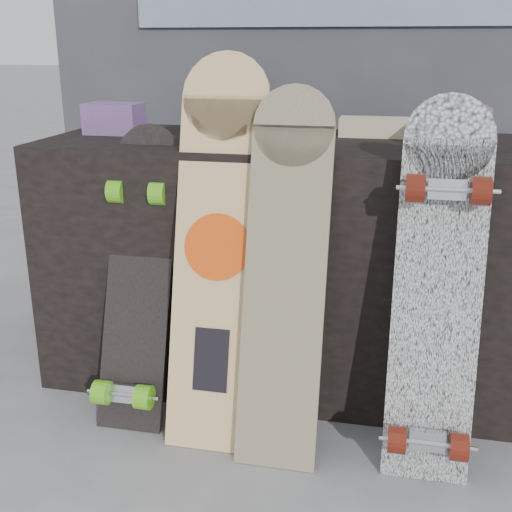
% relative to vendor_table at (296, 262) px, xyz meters
% --- Properties ---
extents(ground, '(60.00, 60.00, 0.00)m').
position_rel_vendor_table_xyz_m(ground, '(0.00, -0.50, -0.40)').
color(ground, slate).
rests_on(ground, ground).
extents(vendor_table, '(1.60, 0.60, 0.80)m').
position_rel_vendor_table_xyz_m(vendor_table, '(0.00, 0.00, 0.00)').
color(vendor_table, black).
rests_on(vendor_table, ground).
extents(booth, '(2.40, 0.22, 2.20)m').
position_rel_vendor_table_xyz_m(booth, '(0.00, 0.85, 0.70)').
color(booth, '#38373D').
rests_on(booth, ground).
extents(merch_box_purple, '(0.18, 0.12, 0.10)m').
position_rel_vendor_table_xyz_m(merch_box_purple, '(-0.62, 0.02, 0.45)').
color(merch_box_purple, '#5B366F').
rests_on(merch_box_purple, vendor_table).
extents(merch_box_small, '(0.14, 0.14, 0.12)m').
position_rel_vendor_table_xyz_m(merch_box_small, '(0.48, -0.08, 0.46)').
color(merch_box_small, '#5B366F').
rests_on(merch_box_small, vendor_table).
extents(merch_box_flat, '(0.22, 0.10, 0.06)m').
position_rel_vendor_table_xyz_m(merch_box_flat, '(0.22, 0.14, 0.43)').
color(merch_box_flat, '#D1B78C').
rests_on(merch_box_flat, vendor_table).
extents(longboard_geisha, '(0.25, 0.32, 1.07)m').
position_rel_vendor_table_xyz_m(longboard_geisha, '(-0.17, -0.35, 0.17)').
color(longboard_geisha, '#D0BD8C').
rests_on(longboard_geisha, ground).
extents(longboard_celtic, '(0.22, 0.30, 0.99)m').
position_rel_vendor_table_xyz_m(longboard_celtic, '(0.03, -0.40, 0.13)').
color(longboard_celtic, beige).
rests_on(longboard_celtic, ground).
extents(longboard_cascadia, '(0.22, 0.27, 0.98)m').
position_rel_vendor_table_xyz_m(longboard_cascadia, '(0.42, -0.43, 0.10)').
color(longboard_cascadia, white).
rests_on(longboard_cascadia, ground).
extents(skateboard_dark, '(0.20, 0.37, 0.86)m').
position_rel_vendor_table_xyz_m(skateboard_dark, '(-0.42, -0.32, 0.04)').
color(skateboard_dark, black).
rests_on(skateboard_dark, ground).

